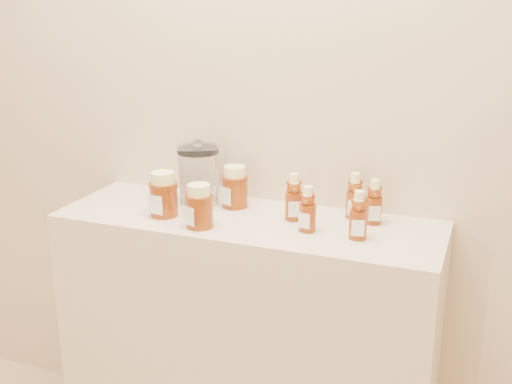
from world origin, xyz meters
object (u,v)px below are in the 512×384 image
at_px(bear_bottle_front_left, 308,206).
at_px(honey_jar_left, 164,194).
at_px(glass_canister, 198,172).
at_px(bear_bottle_back_left, 294,194).
at_px(display_table, 248,346).

xyz_separation_m(bear_bottle_front_left, honey_jar_left, (-0.46, -0.03, -0.01)).
relative_size(bear_bottle_front_left, glass_canister, 0.73).
relative_size(bear_bottle_back_left, bear_bottle_front_left, 1.07).
height_order(display_table, bear_bottle_front_left, bear_bottle_front_left).
xyz_separation_m(display_table, bear_bottle_back_left, (0.14, 0.04, 0.53)).
bearing_deg(bear_bottle_back_left, honey_jar_left, 171.53).
distance_m(display_table, glass_canister, 0.60).
height_order(bear_bottle_back_left, honey_jar_left, bear_bottle_back_left).
xyz_separation_m(bear_bottle_back_left, honey_jar_left, (-0.39, -0.11, -0.01)).
relative_size(bear_bottle_back_left, honey_jar_left, 1.17).
xyz_separation_m(display_table, bear_bottle_front_left, (0.20, -0.03, 0.53)).
height_order(display_table, honey_jar_left, honey_jar_left).
height_order(bear_bottle_back_left, bear_bottle_front_left, bear_bottle_back_left).
bearing_deg(glass_canister, honey_jar_left, -107.39).
distance_m(display_table, bear_bottle_back_left, 0.55).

